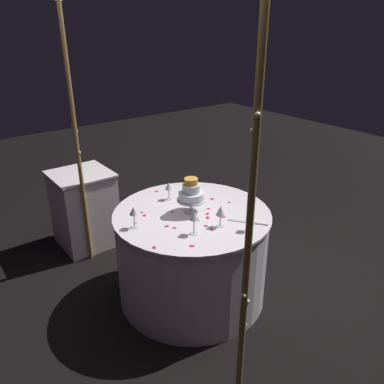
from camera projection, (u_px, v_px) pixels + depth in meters
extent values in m
plane|color=black|center=(192.00, 293.00, 3.28)|extent=(12.00, 12.00, 0.00)
cylinder|color=olive|center=(249.00, 231.00, 1.77)|extent=(0.04, 0.04, 2.48)
cylinder|color=olive|center=(76.00, 135.00, 3.27)|extent=(0.04, 0.04, 2.48)
sphere|color=#F9EAB2|center=(243.00, 319.00, 2.02)|extent=(0.02, 0.02, 0.02)
sphere|color=#F9EAB2|center=(85.00, 197.00, 3.53)|extent=(0.02, 0.02, 0.02)
sphere|color=#F9EAB2|center=(247.00, 302.00, 1.94)|extent=(0.02, 0.02, 0.02)
sphere|color=#F9EAB2|center=(56.00, 0.00, 2.84)|extent=(0.02, 0.02, 0.02)
sphere|color=#F9EAB2|center=(73.00, 125.00, 3.23)|extent=(0.02, 0.02, 0.02)
sphere|color=#F9EAB2|center=(258.00, 115.00, 1.53)|extent=(0.02, 0.02, 0.02)
sphere|color=#F9EAB2|center=(80.00, 152.00, 3.32)|extent=(0.02, 0.02, 0.02)
sphere|color=#F9EAB2|center=(245.00, 325.00, 2.02)|extent=(0.02, 0.02, 0.02)
sphere|color=#F9EAB2|center=(77.00, 131.00, 3.27)|extent=(0.02, 0.02, 0.02)
sphere|color=#F9EAB2|center=(252.00, 131.00, 1.58)|extent=(0.02, 0.02, 0.02)
sphere|color=#F9EAB2|center=(61.00, 0.00, 2.85)|extent=(0.02, 0.02, 0.02)
sphere|color=#F9EAB2|center=(244.00, 296.00, 1.90)|extent=(0.02, 0.02, 0.02)
sphere|color=#F9EAB2|center=(63.00, 39.00, 2.97)|extent=(0.02, 0.02, 0.02)
cylinder|color=white|center=(192.00, 256.00, 3.13)|extent=(1.20, 1.20, 0.75)
cylinder|color=white|center=(192.00, 214.00, 2.97)|extent=(1.23, 1.23, 0.02)
cube|color=white|center=(85.00, 210.00, 3.88)|extent=(0.53, 0.53, 0.76)
cube|color=white|center=(80.00, 174.00, 3.72)|extent=(0.55, 0.55, 0.02)
cylinder|color=silver|center=(191.00, 212.00, 2.97)|extent=(0.11, 0.11, 0.01)
cylinder|color=silver|center=(191.00, 206.00, 2.95)|extent=(0.02, 0.02, 0.09)
cylinder|color=silver|center=(191.00, 200.00, 2.93)|extent=(0.22, 0.22, 0.01)
cylinder|color=white|center=(191.00, 196.00, 2.91)|extent=(0.20, 0.20, 0.06)
cylinder|color=white|center=(191.00, 188.00, 2.89)|extent=(0.13, 0.13, 0.06)
cylinder|color=gold|center=(191.00, 182.00, 2.87)|extent=(0.10, 0.10, 0.05)
cylinder|color=silver|center=(194.00, 233.00, 2.67)|extent=(0.06, 0.06, 0.00)
cylinder|color=silver|center=(194.00, 226.00, 2.65)|extent=(0.01, 0.01, 0.11)
cone|color=silver|center=(194.00, 215.00, 2.61)|extent=(0.07, 0.07, 0.06)
cylinder|color=silver|center=(220.00, 226.00, 2.77)|extent=(0.06, 0.06, 0.00)
cylinder|color=silver|center=(220.00, 220.00, 2.75)|extent=(0.01, 0.01, 0.09)
cone|color=silver|center=(221.00, 210.00, 2.72)|extent=(0.07, 0.07, 0.07)
cylinder|color=silver|center=(135.00, 227.00, 2.75)|extent=(0.06, 0.06, 0.00)
cylinder|color=silver|center=(134.00, 221.00, 2.73)|extent=(0.01, 0.01, 0.10)
cone|color=silver|center=(134.00, 210.00, 2.70)|extent=(0.06, 0.06, 0.06)
cylinder|color=silver|center=(195.00, 194.00, 3.27)|extent=(0.06, 0.06, 0.00)
cylinder|color=silver|center=(195.00, 189.00, 3.25)|extent=(0.01, 0.01, 0.10)
cone|color=silver|center=(195.00, 179.00, 3.22)|extent=(0.06, 0.06, 0.07)
cylinder|color=silver|center=(249.00, 230.00, 2.72)|extent=(0.06, 0.06, 0.00)
cylinder|color=silver|center=(250.00, 223.00, 2.70)|extent=(0.01, 0.01, 0.10)
cone|color=silver|center=(250.00, 213.00, 2.67)|extent=(0.06, 0.06, 0.06)
cylinder|color=silver|center=(169.00, 199.00, 3.19)|extent=(0.06, 0.06, 0.00)
cylinder|color=silver|center=(169.00, 194.00, 3.17)|extent=(0.01, 0.01, 0.09)
cone|color=silver|center=(169.00, 186.00, 3.14)|extent=(0.06, 0.06, 0.06)
cube|color=silver|center=(243.00, 221.00, 2.83)|extent=(0.19, 0.15, 0.01)
cube|color=white|center=(262.00, 224.00, 2.79)|extent=(0.08, 0.07, 0.01)
ellipsoid|color=#C61951|center=(144.00, 215.00, 2.92)|extent=(0.04, 0.04, 0.00)
ellipsoid|color=#C61951|center=(208.00, 218.00, 2.88)|extent=(0.05, 0.04, 0.00)
ellipsoid|color=#C61951|center=(206.00, 226.00, 2.77)|extent=(0.04, 0.03, 0.00)
ellipsoid|color=#C61951|center=(229.00, 202.00, 3.13)|extent=(0.03, 0.03, 0.00)
ellipsoid|color=#C61951|center=(157.00, 191.00, 3.33)|extent=(0.03, 0.04, 0.00)
ellipsoid|color=#C61951|center=(249.00, 209.00, 3.02)|extent=(0.03, 0.03, 0.00)
ellipsoid|color=#C61951|center=(192.00, 246.00, 2.52)|extent=(0.04, 0.04, 0.00)
ellipsoid|color=#C61951|center=(212.00, 199.00, 3.19)|extent=(0.04, 0.04, 0.00)
ellipsoid|color=#C61951|center=(209.00, 209.00, 3.02)|extent=(0.04, 0.04, 0.00)
ellipsoid|color=#C61951|center=(167.00, 226.00, 2.76)|extent=(0.04, 0.04, 0.00)
ellipsoid|color=#C61951|center=(223.00, 217.00, 2.89)|extent=(0.03, 0.04, 0.00)
ellipsoid|color=#C61951|center=(174.00, 228.00, 2.74)|extent=(0.04, 0.04, 0.00)
ellipsoid|color=#C61951|center=(172.00, 212.00, 2.97)|extent=(0.03, 0.03, 0.00)
ellipsoid|color=#C61951|center=(154.00, 248.00, 2.50)|extent=(0.04, 0.03, 0.00)
ellipsoid|color=#C61951|center=(207.00, 214.00, 2.94)|extent=(0.04, 0.04, 0.00)
ellipsoid|color=#C61951|center=(198.00, 220.00, 2.84)|extent=(0.03, 0.03, 0.00)
ellipsoid|color=#C61951|center=(185.00, 201.00, 3.15)|extent=(0.02, 0.03, 0.00)
ellipsoid|color=#C61951|center=(142.00, 212.00, 2.96)|extent=(0.03, 0.02, 0.00)
ellipsoid|color=#C61951|center=(212.00, 230.00, 2.72)|extent=(0.04, 0.04, 0.00)
ellipsoid|color=#C61951|center=(135.00, 223.00, 2.81)|extent=(0.03, 0.03, 0.00)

